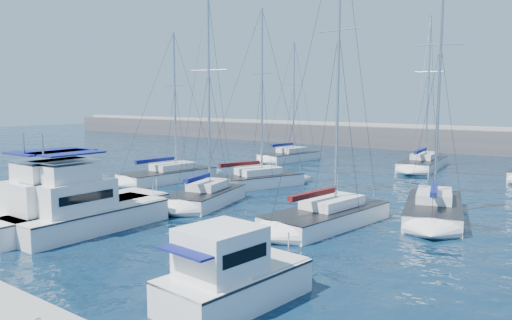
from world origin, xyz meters
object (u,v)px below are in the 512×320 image
Objects in this scene: motor_yacht_stbd_inner at (81,210)px; sailboat_mid_a at (169,175)px; sailboat_back_a at (289,157)px; motor_yacht_port_inner at (70,207)px; sailboat_mid_d at (327,216)px; sailboat_back_b at (423,163)px; sailboat_mid_b at (254,180)px; sailboat_mid_e at (434,209)px; motor_yacht_stbd_outer at (230,278)px; sailboat_mid_c at (206,196)px.

sailboat_mid_a is (-8.48, 14.02, -0.63)m from motor_yacht_stbd_inner.
sailboat_back_a is (-8.22, 32.18, -0.62)m from motor_yacht_stbd_inner.
sailboat_mid_d reaches higher than motor_yacht_port_inner.
motor_yacht_port_inner is 15.68m from sailboat_mid_a.
motor_yacht_port_inner and motor_yacht_stbd_inner have the same top height.
sailboat_back_b reaches higher than sailboat_mid_a.
sailboat_mid_d is (10.79, -7.30, 0.03)m from sailboat_mid_b.
sailboat_back_b is (-7.85, 20.97, -0.02)m from sailboat_mid_e.
motor_yacht_stbd_outer is 16.64m from sailboat_mid_c.
sailboat_mid_e is at bearing 6.56° from sailboat_mid_c.
motor_yacht_port_inner is at bearing -108.74° from sailboat_back_b.
sailboat_mid_d is 1.25× the size of sailboat_back_a.
motor_yacht_stbd_outer is at bearing -52.22° from sailboat_back_a.
motor_yacht_stbd_inner is at bearing -6.62° from motor_yacht_port_inner.
sailboat_mid_a is at bearing 170.93° from sailboat_mid_d.
motor_yacht_stbd_outer is at bearing -33.73° from sailboat_mid_a.
sailboat_mid_d reaches higher than motor_yacht_stbd_outer.
sailboat_mid_a is 0.80× the size of sailboat_mid_e.
sailboat_back_a is (-7.21, 15.90, -0.00)m from sailboat_mid_b.
sailboat_mid_a is 0.90× the size of sailboat_mid_b.
sailboat_mid_a is 18.94m from sailboat_mid_d.
sailboat_mid_e is (22.35, 0.39, 0.04)m from sailboat_mid_a.
sailboat_mid_b is at bearing -58.70° from sailboat_back_a.
sailboat_back_b is at bearing 19.52° from sailboat_back_a.
sailboat_mid_e is (13.87, 14.40, -0.60)m from motor_yacht_stbd_inner.
motor_yacht_stbd_inner is 0.62× the size of sailboat_back_a.
sailboat_mid_b is 1.04× the size of sailboat_back_a.
sailboat_back_b is at bearing 60.35° from sailboat_mid_a.
sailboat_mid_b reaches higher than motor_yacht_stbd_outer.
sailboat_mid_c is at bearing 77.70° from motor_yacht_port_inner.
sailboat_mid_c is at bearing -108.78° from sailboat_back_b.
motor_yacht_port_inner is 1.23m from motor_yacht_stbd_inner.
sailboat_mid_d is at bearing -89.02° from sailboat_back_b.
sailboat_back_b is (7.25, 35.24, -0.62)m from motor_yacht_port_inner.
sailboat_mid_e is at bearing -76.59° from sailboat_back_b.
motor_yacht_stbd_outer is 26.79m from sailboat_mid_a.
sailboat_mid_d is at bearing -10.91° from sailboat_mid_a.
motor_yacht_stbd_outer is 11.88m from sailboat_mid_d.
motor_yacht_stbd_outer is at bearing -11.88° from motor_yacht_port_inner.
motor_yacht_stbd_inner is 9.00m from sailboat_mid_c.
motor_yacht_port_inner is 0.74× the size of sailboat_mid_c.
sailboat_back_b is at bearing 93.79° from sailboat_mid_e.
sailboat_mid_b is at bearing 92.33° from motor_yacht_stbd_inner.
sailboat_mid_a is 0.75× the size of sailboat_mid_d.
sailboat_mid_b is 20.34m from sailboat_back_b.
sailboat_mid_a is 22.35m from sailboat_mid_e.
motor_yacht_stbd_inner is 0.54× the size of sailboat_back_b.
sailboat_mid_e is at bearing 11.70° from sailboat_mid_b.
sailboat_mid_a reaches higher than motor_yacht_stbd_outer.
sailboat_mid_c is at bearing 140.71° from motor_yacht_stbd_outer.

